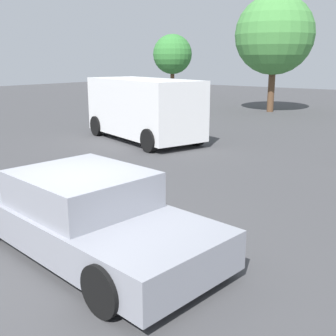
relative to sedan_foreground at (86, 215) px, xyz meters
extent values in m
plane|color=#424244|center=(-0.11, -0.18, -0.57)|extent=(80.00, 80.00, 0.00)
cube|color=gray|center=(0.03, 0.00, -0.14)|extent=(4.66, 2.32, 0.54)
cube|color=gray|center=(-0.07, 0.01, 0.40)|extent=(2.06, 1.89, 0.54)
cube|color=slate|center=(0.81, -0.09, 0.40)|extent=(0.23, 1.56, 0.45)
cube|color=slate|center=(-0.96, 0.11, 0.40)|extent=(0.23, 1.56, 0.45)
cylinder|color=black|center=(1.66, 0.69, -0.25)|extent=(0.66, 0.29, 0.64)
cylinder|color=black|center=(1.47, -1.04, -0.25)|extent=(0.66, 0.29, 0.64)
cylinder|color=black|center=(-1.41, 1.03, -0.25)|extent=(0.66, 0.29, 0.64)
cube|color=white|center=(-5.34, 7.46, 0.64)|extent=(5.33, 3.37, 1.99)
cube|color=slate|center=(-7.67, 8.17, 1.08)|extent=(0.55, 1.66, 0.79)
cylinder|color=black|center=(-7.41, 7.09, -0.19)|extent=(0.80, 0.46, 0.76)
cylinder|color=black|center=(-6.85, 8.92, -0.19)|extent=(0.80, 0.46, 0.76)
cylinder|color=black|center=(-3.82, 5.99, -0.19)|extent=(0.80, 0.46, 0.76)
cylinder|color=black|center=(-3.26, 7.83, -0.19)|extent=(0.80, 0.46, 0.76)
cylinder|color=brown|center=(-5.43, 18.56, 0.73)|extent=(0.37, 0.37, 2.59)
sphere|color=#478C42|center=(-5.43, 18.56, 3.64)|extent=(4.31, 4.31, 4.31)
cylinder|color=brown|center=(-15.55, 22.63, 0.52)|extent=(0.31, 0.31, 2.19)
sphere|color=#387F38|center=(-15.55, 22.63, 2.74)|extent=(3.01, 3.01, 3.01)
camera|label=1|loc=(4.64, -3.95, 2.27)|focal=44.64mm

